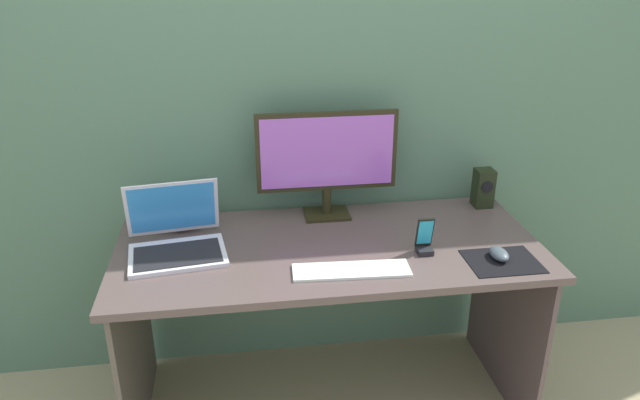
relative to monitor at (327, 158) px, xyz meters
The scene contains 11 objects.
ground_plane 1.02m from the monitor, 96.99° to the right, with size 8.00×8.00×0.00m, color tan.
wall_back 0.30m from the monitor, 102.80° to the left, with size 6.00×0.04×2.50m, color #517559.
desk 0.47m from the monitor, 96.99° to the right, with size 1.56×0.70×0.73m.
monitor is the anchor object (origin of this frame).
speaker_right 0.69m from the monitor, ahead, with size 0.08×0.08×0.16m.
laptop 0.66m from the monitor, 158.94° to the right, with size 0.37×0.35×0.24m.
fishbowl 0.60m from the monitor, behind, with size 0.18×0.18×0.18m, color silver.
keyboard_external 0.52m from the monitor, 88.32° to the right, with size 0.40×0.11×0.01m, color white.
mousepad 0.76m from the monitor, 40.46° to the right, with size 0.25×0.20×0.00m, color black.
mouse 0.74m from the monitor, 39.58° to the right, with size 0.06×0.10×0.04m, color #424D53.
phone_in_dock 0.51m from the monitor, 50.74° to the right, with size 0.06×0.06×0.14m.
Camera 1 is at (-0.31, -1.93, 1.76)m, focal length 33.40 mm.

